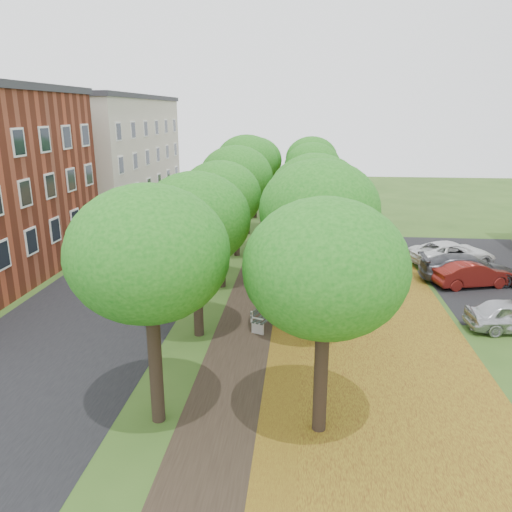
% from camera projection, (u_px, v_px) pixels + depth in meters
% --- Properties ---
extents(ground, '(120.00, 120.00, 0.00)m').
position_uv_depth(ground, '(231.00, 424.00, 14.87)').
color(ground, '#2D4C19').
rests_on(ground, ground).
extents(street_asphalt, '(8.00, 70.00, 0.01)m').
position_uv_depth(street_asphalt, '(143.00, 267.00, 29.89)').
color(street_asphalt, black).
rests_on(street_asphalt, ground).
extents(footpath, '(3.20, 70.00, 0.01)m').
position_uv_depth(footpath, '(267.00, 270.00, 29.21)').
color(footpath, black).
rests_on(footpath, ground).
extents(leaf_verge, '(7.50, 70.00, 0.01)m').
position_uv_depth(leaf_verge, '(354.00, 273.00, 28.76)').
color(leaf_verge, olive).
rests_on(leaf_verge, ground).
extents(parking_lot, '(9.00, 16.00, 0.01)m').
position_uv_depth(parking_lot, '(500.00, 272.00, 28.94)').
color(parking_lot, black).
rests_on(parking_lot, ground).
extents(tree_row_west, '(4.39, 34.39, 6.90)m').
position_uv_depth(tree_row_west, '(229.00, 185.00, 28.01)').
color(tree_row_west, black).
rests_on(tree_row_west, ground).
extents(tree_row_east, '(4.39, 34.39, 6.90)m').
position_uv_depth(tree_row_east, '(315.00, 186.00, 27.58)').
color(tree_row_east, black).
rests_on(tree_row_east, ground).
extents(building_cream, '(10.30, 20.30, 10.40)m').
position_uv_depth(building_cream, '(100.00, 153.00, 46.50)').
color(building_cream, beige).
rests_on(building_cream, ground).
extents(bench, '(1.28, 2.04, 0.93)m').
position_uv_depth(bench, '(266.00, 315.00, 21.53)').
color(bench, '#27312B').
rests_on(bench, ground).
extents(car_red, '(4.41, 2.52, 1.38)m').
position_uv_depth(car_red, '(472.00, 274.00, 26.40)').
color(car_red, maroon).
rests_on(car_red, ground).
extents(car_grey, '(5.12, 2.11, 1.48)m').
position_uv_depth(car_grey, '(468.00, 269.00, 27.07)').
color(car_grey, '#36363B').
rests_on(car_grey, ground).
extents(car_white, '(5.63, 3.82, 1.43)m').
position_uv_depth(car_white, '(452.00, 254.00, 30.04)').
color(car_white, silver).
rests_on(car_white, ground).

